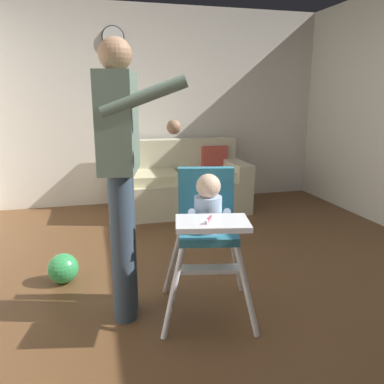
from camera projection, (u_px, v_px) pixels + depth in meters
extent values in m
cube|color=brown|center=(238.00, 305.00, 2.72)|extent=(5.86, 7.15, 0.10)
cube|color=silver|center=(163.00, 107.00, 5.04)|extent=(5.06, 0.06, 2.51)
cube|color=beige|center=(179.00, 195.00, 4.77)|extent=(1.65, 0.84, 0.40)
cube|color=beige|center=(173.00, 157.00, 4.98)|extent=(1.65, 0.22, 0.46)
cube|color=beige|center=(118.00, 174.00, 4.52)|extent=(0.20, 0.84, 0.20)
cube|color=beige|center=(235.00, 169.00, 4.88)|extent=(0.20, 0.84, 0.20)
cube|color=beige|center=(151.00, 177.00, 4.58)|extent=(0.62, 0.60, 0.11)
cube|color=beige|center=(206.00, 174.00, 4.75)|extent=(0.62, 0.60, 0.11)
cube|color=#B24238|center=(214.00, 159.00, 4.99)|extent=(0.34, 0.12, 0.34)
cylinder|color=white|center=(173.00, 293.00, 2.26)|extent=(0.19, 0.14, 0.54)
cylinder|color=white|center=(247.00, 291.00, 2.28)|extent=(0.14, 0.19, 0.54)
cylinder|color=white|center=(173.00, 262.00, 2.68)|extent=(0.14, 0.19, 0.54)
cylinder|color=white|center=(235.00, 261.00, 2.70)|extent=(0.19, 0.14, 0.54)
cube|color=teal|center=(207.00, 233.00, 2.41)|extent=(0.43, 0.43, 0.05)
cube|color=teal|center=(206.00, 195.00, 2.51)|extent=(0.37, 0.14, 0.37)
cube|color=white|center=(212.00, 223.00, 2.09)|extent=(0.45, 0.34, 0.03)
cube|color=white|center=(209.00, 269.00, 2.35)|extent=(0.41, 0.18, 0.02)
cylinder|color=#ADC6E8|center=(208.00, 214.00, 2.36)|extent=(0.20, 0.20, 0.22)
sphere|color=beige|center=(208.00, 186.00, 2.31)|extent=(0.15, 0.15, 0.15)
cylinder|color=#ADC6E8|center=(191.00, 214.00, 2.31)|extent=(0.07, 0.15, 0.10)
cylinder|color=#ADC6E8|center=(226.00, 214.00, 2.32)|extent=(0.07, 0.15, 0.10)
cylinder|color=#CC384C|center=(209.00, 220.00, 2.08)|extent=(0.07, 0.12, 0.01)
cube|color=white|center=(207.00, 221.00, 2.03)|extent=(0.02, 0.03, 0.02)
cylinder|color=#334251|center=(122.00, 249.00, 2.35)|extent=(0.14, 0.14, 0.96)
cylinder|color=#334251|center=(125.00, 242.00, 2.47)|extent=(0.14, 0.14, 0.96)
cube|color=#5B6E5F|center=(118.00, 123.00, 2.23)|extent=(0.28, 0.43, 0.57)
sphere|color=#997051|center=(115.00, 54.00, 2.14)|extent=(0.19, 0.19, 0.19)
cylinder|color=#5B6E5F|center=(144.00, 97.00, 2.02)|extent=(0.48, 0.17, 0.23)
sphere|color=#997051|center=(174.00, 127.00, 2.07)|extent=(0.08, 0.08, 0.08)
cylinder|color=#5B6E5F|center=(124.00, 120.00, 2.46)|extent=(0.07, 0.07, 0.52)
sphere|color=green|center=(63.00, 268.00, 2.92)|extent=(0.23, 0.23, 0.23)
cylinder|color=white|center=(113.00, 37.00, 4.65)|extent=(0.25, 0.03, 0.25)
cylinder|color=black|center=(113.00, 37.00, 4.66)|extent=(0.27, 0.02, 0.27)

